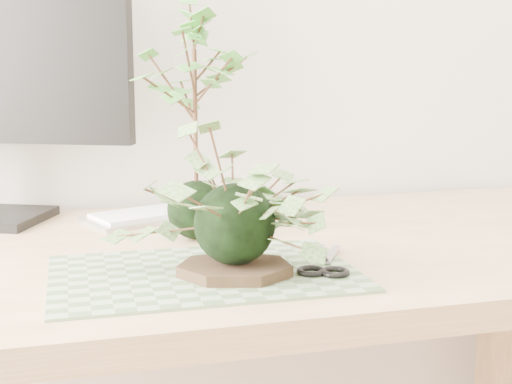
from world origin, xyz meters
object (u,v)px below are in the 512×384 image
ivy_kokedama (234,186)px  maple_kokedama (194,65)px  keyboard (190,210)px  desk (205,300)px

ivy_kokedama → maple_kokedama: bearing=92.3°
ivy_kokedama → keyboard: 0.44m
desk → ivy_kokedama: size_ratio=3.96×
ivy_kokedama → maple_kokedama: maple_kokedama is taller
ivy_kokedama → keyboard: (0.01, 0.43, -0.12)m
keyboard → desk: bearing=-116.7°
maple_kokedama → keyboard: 0.34m
desk → maple_kokedama: bearing=91.1°
maple_kokedama → keyboard: size_ratio=0.96×
desk → ivy_kokedama: (0.01, -0.17, 0.21)m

